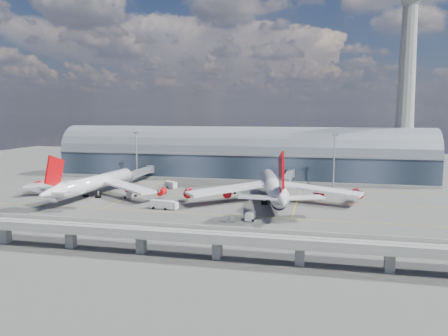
% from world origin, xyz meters
% --- Properties ---
extents(ground, '(500.00, 500.00, 0.00)m').
position_xyz_m(ground, '(0.00, 0.00, 0.00)').
color(ground, '#474744').
rests_on(ground, ground).
extents(taxi_lines, '(200.00, 80.12, 0.01)m').
position_xyz_m(taxi_lines, '(0.00, 22.11, 0.01)').
color(taxi_lines, gold).
rests_on(taxi_lines, ground).
extents(terminal, '(200.00, 30.00, 28.00)m').
position_xyz_m(terminal, '(0.00, 77.99, 11.34)').
color(terminal, '#202935').
rests_on(terminal, ground).
extents(control_tower, '(19.00, 19.00, 103.00)m').
position_xyz_m(control_tower, '(85.00, 83.00, 51.64)').
color(control_tower, gray).
rests_on(control_tower, ground).
extents(guideway, '(220.00, 8.50, 7.20)m').
position_xyz_m(guideway, '(-0.00, -55.00, 5.29)').
color(guideway, gray).
rests_on(guideway, ground).
extents(floodlight_mast_left, '(3.00, 0.70, 25.70)m').
position_xyz_m(floodlight_mast_left, '(-50.00, 55.00, 13.63)').
color(floodlight_mast_left, gray).
rests_on(floodlight_mast_left, ground).
extents(floodlight_mast_right, '(3.00, 0.70, 25.70)m').
position_xyz_m(floodlight_mast_right, '(50.00, 55.00, 13.63)').
color(floodlight_mast_right, gray).
rests_on(floodlight_mast_right, ground).
extents(airliner_left, '(64.29, 67.55, 20.58)m').
position_xyz_m(airliner_left, '(-49.73, 10.11, 5.88)').
color(airliner_left, white).
rests_on(airliner_left, ground).
extents(airliner_right, '(70.69, 73.98, 23.62)m').
position_xyz_m(airliner_right, '(26.00, 13.97, 6.12)').
color(airliner_right, white).
rests_on(airliner_right, ground).
extents(jet_bridge_left, '(4.40, 28.00, 7.25)m').
position_xyz_m(jet_bridge_left, '(-46.09, 53.12, 5.18)').
color(jet_bridge_left, gray).
rests_on(jet_bridge_left, ground).
extents(jet_bridge_right, '(4.40, 32.00, 7.25)m').
position_xyz_m(jet_bridge_right, '(29.10, 51.18, 5.18)').
color(jet_bridge_right, gray).
rests_on(jet_bridge_right, ground).
extents(service_truck_0, '(3.82, 7.38, 2.92)m').
position_xyz_m(service_truck_0, '(-33.87, 12.03, 1.51)').
color(service_truck_0, beige).
rests_on(service_truck_0, ground).
extents(service_truck_1, '(5.46, 3.54, 2.92)m').
position_xyz_m(service_truck_1, '(-9.48, -5.61, 1.47)').
color(service_truck_1, beige).
rests_on(service_truck_1, ground).
extents(service_truck_2, '(9.07, 3.34, 3.22)m').
position_xyz_m(service_truck_2, '(-13.16, -5.53, 1.68)').
color(service_truck_2, beige).
rests_on(service_truck_2, ground).
extents(service_truck_3, '(2.88, 5.78, 2.68)m').
position_xyz_m(service_truck_3, '(21.69, -15.18, 1.37)').
color(service_truck_3, beige).
rests_on(service_truck_3, ground).
extents(service_truck_4, '(3.50, 5.16, 2.74)m').
position_xyz_m(service_truck_4, '(6.32, 31.49, 1.38)').
color(service_truck_4, beige).
rests_on(service_truck_4, ground).
extents(service_truck_5, '(7.09, 5.90, 3.28)m').
position_xyz_m(service_truck_5, '(-24.83, 36.83, 1.68)').
color(service_truck_5, beige).
rests_on(service_truck_5, ground).
extents(cargo_train_0, '(4.71, 1.85, 1.57)m').
position_xyz_m(cargo_train_0, '(15.22, -18.60, 0.82)').
color(cargo_train_0, gray).
rests_on(cargo_train_0, ground).
extents(cargo_train_1, '(7.13, 2.51, 1.56)m').
position_xyz_m(cargo_train_1, '(62.02, -35.64, 0.82)').
color(cargo_train_1, gray).
rests_on(cargo_train_1, ground).
extents(cargo_train_2, '(9.76, 2.73, 1.61)m').
position_xyz_m(cargo_train_2, '(28.85, -31.71, 0.84)').
color(cargo_train_2, gray).
rests_on(cargo_train_2, ground).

